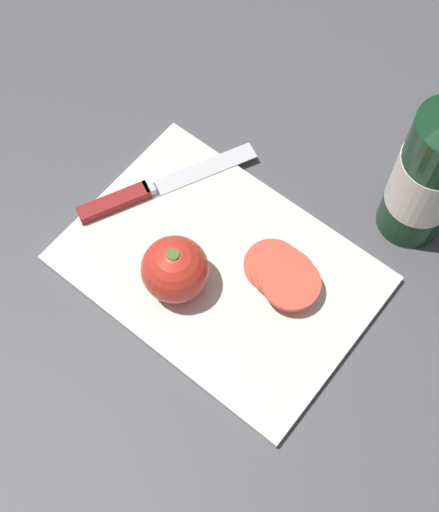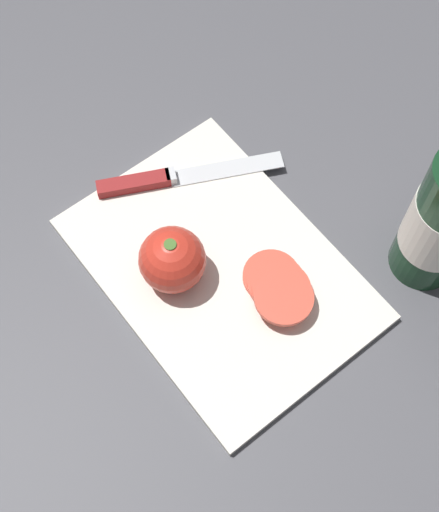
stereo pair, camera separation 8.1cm
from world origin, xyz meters
name	(u,v)px [view 2 (the right image)]	position (x,y,z in m)	size (l,w,h in m)	color
ground_plane	(218,237)	(0.00, 0.00, 0.00)	(3.00, 3.00, 0.00)	#4C4C51
cutting_board	(220,269)	(0.04, -0.03, 0.01)	(0.35, 0.25, 0.01)	silver
whole_tomato	(172,260)	(0.01, -0.07, 0.05)	(0.08, 0.08, 0.08)	red
knife	(156,180)	(-0.10, -0.02, 0.02)	(0.12, 0.22, 0.01)	silver
tomato_slice_stack_near	(279,286)	(0.10, 0.01, 0.02)	(0.10, 0.08, 0.03)	#DB4C38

